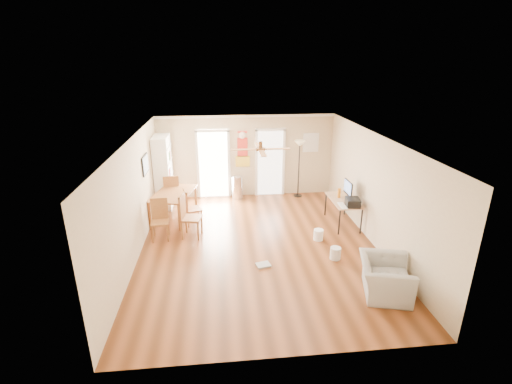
{
  "coord_description": "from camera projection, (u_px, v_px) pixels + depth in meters",
  "views": [
    {
      "loc": [
        -0.87,
        -7.73,
        4.21
      ],
      "look_at": [
        0.0,
        0.6,
        1.15
      ],
      "focal_mm": 25.7,
      "sensor_mm": 36.0,
      "label": 1
    }
  ],
  "objects": [
    {
      "name": "torchiere_lamp",
      "position": [
        299.0,
        169.0,
        11.6
      ],
      "size": [
        0.42,
        0.42,
        1.83
      ],
      "primitive_type": null,
      "rotation": [
        0.0,
        0.0,
        -0.27
      ],
      "color": "black",
      "rests_on": "floor"
    },
    {
      "name": "bathroom_doorway",
      "position": [
        270.0,
        163.0,
        11.72
      ],
      "size": [
        0.8,
        0.1,
        2.1
      ],
      "primitive_type": null,
      "color": "white",
      "rests_on": "wall_back"
    },
    {
      "name": "wall_right",
      "position": [
        375.0,
        191.0,
        8.58
      ],
      "size": [
        0.04,
        7.0,
        2.6
      ],
      "primitive_type": null,
      "color": "beige",
      "rests_on": "floor"
    },
    {
      "name": "dining_chair_right_a",
      "position": [
        193.0,
        207.0,
        9.72
      ],
      "size": [
        0.5,
        0.5,
        0.99
      ],
      "primitive_type": null,
      "rotation": [
        0.0,
        0.0,
        1.83
      ],
      "color": "#AD6837",
      "rests_on": "floor"
    },
    {
      "name": "framed_poster",
      "position": [
        145.0,
        165.0,
        9.21
      ],
      "size": [
        0.04,
        0.66,
        0.48
      ],
      "primitive_type": "cube",
      "color": "black",
      "rests_on": "wall_left"
    },
    {
      "name": "wall_front",
      "position": [
        287.0,
        283.0,
        5.04
      ],
      "size": [
        5.5,
        0.04,
        2.6
      ],
      "primitive_type": null,
      "color": "beige",
      "rests_on": "floor"
    },
    {
      "name": "ac_grille",
      "position": [
        311.0,
        143.0,
        11.61
      ],
      "size": [
        0.5,
        0.04,
        0.6
      ],
      "primitive_type": "cube",
      "color": "white",
      "rests_on": "wall_back"
    },
    {
      "name": "keyboard",
      "position": [
        342.0,
        206.0,
        9.26
      ],
      "size": [
        0.16,
        0.45,
        0.02
      ],
      "primitive_type": "cube",
      "rotation": [
        0.0,
        0.0,
        -0.03
      ],
      "color": "white",
      "rests_on": "computer_desk"
    },
    {
      "name": "ceiling_fan",
      "position": [
        260.0,
        149.0,
        7.64
      ],
      "size": [
        1.24,
        1.24,
        0.2
      ],
      "primitive_type": null,
      "color": "#593819",
      "rests_on": "ceiling"
    },
    {
      "name": "wall_left",
      "position": [
        134.0,
        199.0,
        8.04
      ],
      "size": [
        0.04,
        7.0,
        2.6
      ],
      "primitive_type": null,
      "color": "beige",
      "rests_on": "floor"
    },
    {
      "name": "imac",
      "position": [
        348.0,
        190.0,
        9.6
      ],
      "size": [
        0.2,
        0.56,
        0.52
      ],
      "primitive_type": null,
      "rotation": [
        0.0,
        0.0,
        -0.23
      ],
      "color": "black",
      "rests_on": "computer_desk"
    },
    {
      "name": "trash_can",
      "position": [
        237.0,
        187.0,
        11.6
      ],
      "size": [
        0.34,
        0.34,
        0.73
      ],
      "primitive_type": "cylinder",
      "rotation": [
        0.0,
        0.0,
        -0.01
      ],
      "color": "silver",
      "rests_on": "floor"
    },
    {
      "name": "wall_decal",
      "position": [
        242.0,
        149.0,
        11.46
      ],
      "size": [
        0.46,
        0.03,
        1.1
      ],
      "primitive_type": "cube",
      "color": "red",
      "rests_on": "wall_back"
    },
    {
      "name": "bookshelf",
      "position": [
        163.0,
        172.0,
        10.78
      ],
      "size": [
        0.63,
        1.03,
        2.13
      ],
      "primitive_type": null,
      "rotation": [
        0.0,
        0.0,
        -0.22
      ],
      "color": "white",
      "rests_on": "floor"
    },
    {
      "name": "wall_back",
      "position": [
        246.0,
        156.0,
        11.58
      ],
      "size": [
        5.5,
        0.04,
        2.6
      ],
      "primitive_type": null,
      "color": "beige",
      "rests_on": "floor"
    },
    {
      "name": "dining_chair_near",
      "position": [
        160.0,
        220.0,
        8.92
      ],
      "size": [
        0.44,
        0.44,
        1.01
      ],
      "primitive_type": null,
      "rotation": [
        0.0,
        0.0,
        0.06
      ],
      "color": "#A26C34",
      "rests_on": "floor"
    },
    {
      "name": "ceiling",
      "position": [
        259.0,
        138.0,
        7.86
      ],
      "size": [
        5.5,
        7.0,
        0.0
      ],
      "primitive_type": null,
      "color": "silver",
      "rests_on": "floor"
    },
    {
      "name": "printer",
      "position": [
        353.0,
        202.0,
        9.23
      ],
      "size": [
        0.39,
        0.44,
        0.2
      ],
      "primitive_type": "cube",
      "rotation": [
        0.0,
        0.0,
        -0.15
      ],
      "color": "black",
      "rests_on": "computer_desk"
    },
    {
      "name": "dining_table",
      "position": [
        174.0,
        206.0,
        10.11
      ],
      "size": [
        1.27,
        1.72,
        0.77
      ],
      "primitive_type": null,
      "rotation": [
        0.0,
        0.0,
        -0.25
      ],
      "color": "brown",
      "rests_on": "floor"
    },
    {
      "name": "kitchen_doorway",
      "position": [
        213.0,
        165.0,
        11.55
      ],
      "size": [
        0.9,
        0.1,
        2.1
      ],
      "primitive_type": null,
      "color": "white",
      "rests_on": "wall_back"
    },
    {
      "name": "orange_bottle",
      "position": [
        339.0,
        193.0,
        9.8
      ],
      "size": [
        0.09,
        0.09,
        0.25
      ],
      "primitive_type": "cylinder",
      "rotation": [
        0.0,
        0.0,
        -0.04
      ],
      "color": "orange",
      "rests_on": "computer_desk"
    },
    {
      "name": "floor_cloth",
      "position": [
        263.0,
        265.0,
        7.89
      ],
      "size": [
        0.35,
        0.3,
        0.04
      ],
      "primitive_type": "cube",
      "rotation": [
        0.0,
        0.0,
        0.25
      ],
      "color": "#9D9C98",
      "rests_on": "floor"
    },
    {
      "name": "wastebasket_b",
      "position": [
        335.0,
        253.0,
        8.14
      ],
      "size": [
        0.31,
        0.31,
        0.28
      ],
      "primitive_type": "cylinder",
      "rotation": [
        0.0,
        0.0,
        -0.35
      ],
      "color": "silver",
      "rests_on": "floor"
    },
    {
      "name": "dining_chair_far",
      "position": [
        172.0,
        192.0,
        10.73
      ],
      "size": [
        0.5,
        0.5,
        1.06
      ],
      "primitive_type": null,
      "rotation": [
        0.0,
        0.0,
        3.29
      ],
      "color": "#9F5C33",
      "rests_on": "floor"
    },
    {
      "name": "dining_chair_right_b",
      "position": [
        191.0,
        216.0,
        9.03
      ],
      "size": [
        0.53,
        0.53,
        1.12
      ],
      "primitive_type": null,
      "rotation": [
        0.0,
        0.0,
        1.39
      ],
      "color": "#976430",
      "rests_on": "floor"
    },
    {
      "name": "crown_molding",
      "position": [
        259.0,
        140.0,
        7.88
      ],
      "size": [
        5.5,
        7.0,
        0.08
      ],
      "primitive_type": null,
      "color": "white",
      "rests_on": "wall_back"
    },
    {
      "name": "computer_desk",
      "position": [
        343.0,
        212.0,
        9.8
      ],
      "size": [
        0.65,
        1.3,
        0.7
      ],
      "primitive_type": null,
      "color": "tan",
      "rests_on": "floor"
    },
    {
      "name": "wastebasket_a",
      "position": [
        318.0,
        235.0,
        9.0
      ],
      "size": [
        0.24,
        0.24,
        0.27
      ],
      "primitive_type": "cylinder",
      "rotation": [
        0.0,
        0.0,
        -0.03
      ],
      "color": "white",
      "rests_on": "floor"
    },
    {
      "name": "armchair",
      "position": [
        385.0,
        278.0,
        6.88
      ],
      "size": [
        1.15,
        1.25,
        0.68
      ],
      "primitive_type": "imported",
      "rotation": [
        0.0,
        0.0,
        1.3
      ],
      "color": "#9D9D98",
      "rests_on": "floor"
    },
    {
      "name": "floor",
      "position": [
        259.0,
        246.0,
        8.75
      ],
      "size": [
        7.0,
        7.0,
        0.0
      ],
      "primitive_type": "plane",
      "color": "brown",
      "rests_on": "ground"
    }
  ]
}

